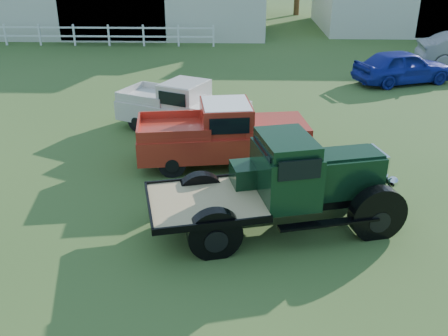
# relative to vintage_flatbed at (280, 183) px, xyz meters

# --- Properties ---
(ground) EXTENTS (120.00, 120.00, 0.00)m
(ground) POSITION_rel_vintage_flatbed_xyz_m (-1.39, -0.51, -1.03)
(ground) COLOR #335321
(fence_rail) EXTENTS (14.20, 0.16, 1.20)m
(fence_rail) POSITION_rel_vintage_flatbed_xyz_m (-9.39, 19.49, -0.43)
(fence_rail) COLOR white
(fence_rail) RESTS_ON ground
(vintage_flatbed) EXTENTS (5.55, 3.25, 2.06)m
(vintage_flatbed) POSITION_rel_vintage_flatbed_xyz_m (0.00, 0.00, 0.00)
(vintage_flatbed) COLOR black
(vintage_flatbed) RESTS_ON ground
(red_pickup) EXTENTS (4.97, 2.48, 1.73)m
(red_pickup) POSITION_rel_vintage_flatbed_xyz_m (-1.32, 3.34, -0.16)
(red_pickup) COLOR #B02B1C
(red_pickup) RESTS_ON ground
(white_pickup) EXTENTS (4.63, 3.34, 1.59)m
(white_pickup) POSITION_rel_vintage_flatbed_xyz_m (-2.67, 5.78, -0.24)
(white_pickup) COLOR beige
(white_pickup) RESTS_ON ground
(misc_car_blue) EXTENTS (4.52, 2.95, 1.43)m
(misc_car_blue) POSITION_rel_vintage_flatbed_xyz_m (6.04, 11.87, -0.32)
(misc_car_blue) COLOR navy
(misc_car_blue) RESTS_ON ground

